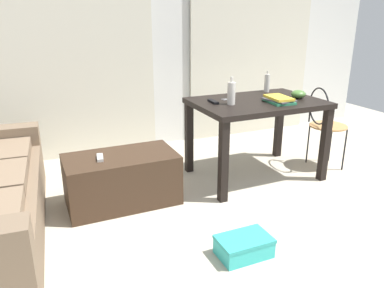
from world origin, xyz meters
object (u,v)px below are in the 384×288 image
object	(u,v)px
bottle_far	(231,93)
shoebox	(244,246)
coffee_table	(122,179)
bottle_near	(267,83)
scissors	(229,99)
tv_remote_primary	(100,158)
bowl	(298,94)
book_stack	(279,100)
craft_table	(257,112)
wire_chair	(324,119)
tv_remote_on_table	(213,102)

from	to	relation	value
bottle_far	shoebox	size ratio (longest dim) A/B	0.69
shoebox	coffee_table	bearing A→B (deg)	117.13
bottle_near	scissors	xyz separation A→B (m)	(-0.55, -0.16, -0.09)
coffee_table	tv_remote_primary	distance (m)	0.29
coffee_table	bowl	bearing A→B (deg)	-1.27
book_stack	craft_table	bearing A→B (deg)	129.48
bottle_near	bottle_far	bearing A→B (deg)	-150.50
scissors	tv_remote_primary	distance (m)	1.36
scissors	shoebox	bearing A→B (deg)	-114.13
book_stack	tv_remote_primary	xyz separation A→B (m)	(-1.66, 0.11, -0.35)
book_stack	shoebox	bearing A→B (deg)	-133.94
bowl	bottle_near	bearing A→B (deg)	104.08
coffee_table	scissors	xyz separation A→B (m)	(1.14, 0.20, 0.56)
wire_chair	tv_remote_on_table	size ratio (longest dim) A/B	5.25
coffee_table	scissors	world-z (taller)	scissors
tv_remote_on_table	bottle_far	bearing A→B (deg)	-44.18
bottle_far	bowl	xyz separation A→B (m)	(0.73, -0.04, -0.06)
coffee_table	craft_table	world-z (taller)	craft_table
bottle_far	tv_remote_on_table	size ratio (longest dim) A/B	1.53
tv_remote_on_table	shoebox	world-z (taller)	tv_remote_on_table
bottle_near	scissors	world-z (taller)	bottle_near
scissors	tv_remote_on_table	bearing A→B (deg)	-159.82
craft_table	shoebox	size ratio (longest dim) A/B	3.33
tv_remote_on_table	coffee_table	bearing A→B (deg)	-169.80
bottle_far	bowl	size ratio (longest dim) A/B	1.75
bottle_near	book_stack	size ratio (longest dim) A/B	0.73
book_stack	shoebox	distance (m)	1.53
book_stack	scissors	size ratio (longest dim) A/B	2.55
wire_chair	tv_remote_primary	world-z (taller)	wire_chair
wire_chair	book_stack	world-z (taller)	wire_chair
tv_remote_on_table	scissors	bearing A→B (deg)	22.87
book_stack	scissors	distance (m)	0.48
book_stack	wire_chair	bearing A→B (deg)	6.13
coffee_table	tv_remote_on_table	xyz separation A→B (m)	(0.93, 0.12, 0.57)
craft_table	wire_chair	distance (m)	0.78
tv_remote_on_table	shoebox	distance (m)	1.46
tv_remote_primary	shoebox	bearing A→B (deg)	-47.01
scissors	shoebox	world-z (taller)	scissors
bottle_near	bowl	world-z (taller)	bottle_near
tv_remote_on_table	bottle_near	bearing A→B (deg)	19.86
coffee_table	tv_remote_on_table	distance (m)	1.10
craft_table	tv_remote_primary	bearing A→B (deg)	-178.20
bowl	tv_remote_primary	size ratio (longest dim) A/B	0.96
craft_table	tv_remote_on_table	world-z (taller)	tv_remote_on_table
bottle_near	book_stack	distance (m)	0.52
craft_table	bottle_far	size ratio (longest dim) A/B	4.84
wire_chair	bottle_far	distance (m)	1.13
coffee_table	bowl	world-z (taller)	bowl
scissors	bottle_near	bearing A→B (deg)	16.01
coffee_table	bottle_near	xyz separation A→B (m)	(1.68, 0.36, 0.65)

